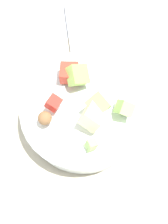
% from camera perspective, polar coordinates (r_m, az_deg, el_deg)
% --- Properties ---
extents(ground_plane, '(2.40, 2.40, 0.00)m').
position_cam_1_polar(ground_plane, '(0.64, 0.40, -1.61)').
color(ground_plane, silver).
extents(placemat, '(0.43, 0.31, 0.01)m').
position_cam_1_polar(placemat, '(0.63, 0.41, -1.49)').
color(placemat, '#BCB299').
rests_on(placemat, ground_plane).
extents(salad_bowl, '(0.25, 0.25, 0.11)m').
position_cam_1_polar(salad_bowl, '(0.59, -0.01, -0.27)').
color(salad_bowl, white).
rests_on(salad_bowl, placemat).
extents(serving_spoon, '(0.21, 0.11, 0.01)m').
position_cam_1_polar(serving_spoon, '(0.73, -2.04, 12.70)').
color(serving_spoon, '#B7B7BC').
rests_on(serving_spoon, placemat).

